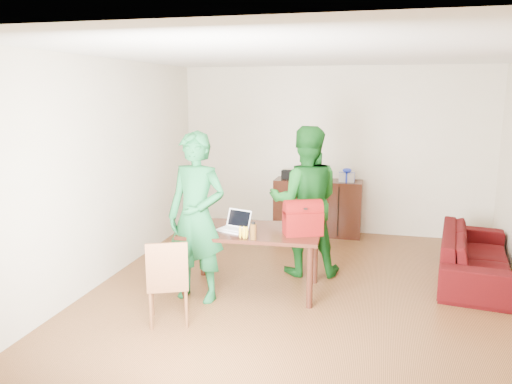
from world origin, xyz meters
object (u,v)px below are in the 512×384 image
(red_bag, at_px, (303,221))
(table, at_px, (252,237))
(person_near, at_px, (197,217))
(sofa, at_px, (475,255))
(person_far, at_px, (305,201))
(bottle, at_px, (253,231))
(chair, at_px, (169,298))
(laptop, at_px, (232,227))

(red_bag, bearing_deg, table, 153.94)
(person_near, distance_m, sofa, 3.51)
(table, bearing_deg, sofa, 18.93)
(person_far, relative_size, bottle, 9.71)
(red_bag, bearing_deg, person_far, 74.30)
(bottle, bearing_deg, person_near, 179.37)
(table, xyz_separation_m, sofa, (2.61, 1.04, -0.35))
(person_far, xyz_separation_m, sofa, (2.10, 0.32, -0.65))
(chair, relative_size, bottle, 4.54)
(table, relative_size, sofa, 0.80)
(laptop, bearing_deg, sofa, 40.86)
(person_far, height_order, laptop, person_far)
(chair, xyz_separation_m, person_near, (0.08, 0.64, 0.69))
(table, xyz_separation_m, bottle, (0.11, -0.37, 0.19))
(table, distance_m, person_near, 0.71)
(sofa, bearing_deg, red_bag, 126.34)
(table, relative_size, bottle, 8.31)
(laptop, xyz_separation_m, sofa, (2.82, 1.14, -0.49))
(laptop, distance_m, red_bag, 0.82)
(bottle, relative_size, sofa, 0.10)
(chair, relative_size, red_bag, 2.12)
(bottle, height_order, red_bag, red_bag)
(sofa, bearing_deg, table, 119.84)
(chair, bearing_deg, bottle, 17.85)
(chair, xyz_separation_m, person_far, (1.12, 1.73, 0.69))
(bottle, xyz_separation_m, sofa, (2.50, 1.42, -0.54))
(person_far, relative_size, red_bag, 4.53)
(table, xyz_separation_m, person_far, (0.51, 0.73, 0.30))
(person_far, xyz_separation_m, laptop, (-0.72, -0.83, -0.16))
(chair, relative_size, laptop, 2.40)
(laptop, bearing_deg, table, 43.99)
(table, distance_m, red_bag, 0.65)
(red_bag, bearing_deg, chair, -163.69)
(person_near, bearing_deg, sofa, 33.36)
(person_near, height_order, sofa, person_near)
(laptop, bearing_deg, red_bag, 22.95)
(person_near, height_order, bottle, person_near)
(person_near, distance_m, red_bag, 1.18)
(table, distance_m, bottle, 0.43)
(table, height_order, red_bag, red_bag)
(person_near, relative_size, person_far, 1.00)
(laptop, height_order, sofa, laptop)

